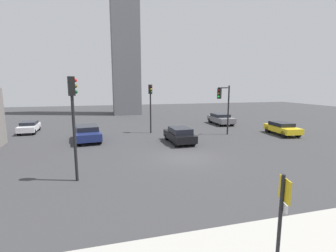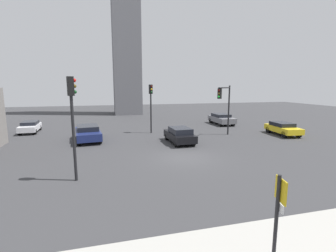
% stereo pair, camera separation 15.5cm
% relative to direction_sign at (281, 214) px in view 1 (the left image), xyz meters
% --- Properties ---
extents(ground_plane, '(101.80, 101.80, 0.00)m').
position_rel_direction_sign_xyz_m(ground_plane, '(1.24, 11.40, -1.85)').
color(ground_plane, '#38383A').
extents(direction_sign, '(0.19, 0.59, 2.80)m').
position_rel_direction_sign_xyz_m(direction_sign, '(0.00, 0.00, 0.00)').
color(direction_sign, black).
rests_on(direction_sign, ground_plane).
extents(traffic_light_0, '(0.39, 0.49, 5.31)m').
position_rel_direction_sign_xyz_m(traffic_light_0, '(0.66, 21.34, 1.85)').
color(traffic_light_0, black).
rests_on(traffic_light_0, ground_plane).
extents(traffic_light_1, '(0.49, 0.39, 5.68)m').
position_rel_direction_sign_xyz_m(traffic_light_1, '(-5.95, 8.78, 2.08)').
color(traffic_light_1, black).
rests_on(traffic_light_1, ground_plane).
extents(traffic_light_2, '(2.22, 1.86, 5.21)m').
position_rel_direction_sign_xyz_m(traffic_light_2, '(7.52, 17.61, 1.84)').
color(traffic_light_2, black).
rests_on(traffic_light_2, ground_plane).
extents(car_0, '(1.91, 4.02, 1.23)m').
position_rel_direction_sign_xyz_m(car_0, '(-12.43, 25.07, -1.18)').
color(car_0, silver).
rests_on(car_0, ground_plane).
extents(car_1, '(2.70, 4.99, 1.45)m').
position_rel_direction_sign_xyz_m(car_1, '(-5.90, 19.06, -1.07)').
color(car_1, navy).
rests_on(car_1, ground_plane).
extents(car_2, '(2.00, 4.24, 1.44)m').
position_rel_direction_sign_xyz_m(car_2, '(2.30, 15.99, -1.10)').
color(car_2, black).
rests_on(car_2, ground_plane).
extents(car_3, '(2.17, 4.66, 1.41)m').
position_rel_direction_sign_xyz_m(car_3, '(11.05, 25.04, -1.08)').
color(car_3, slate).
rests_on(car_3, ground_plane).
extents(car_4, '(2.28, 4.40, 1.33)m').
position_rel_direction_sign_xyz_m(car_4, '(14.05, 16.77, -1.12)').
color(car_4, yellow).
rests_on(car_4, ground_plane).
extents(skyline_tower, '(4.81, 4.81, 38.90)m').
position_rel_direction_sign_xyz_m(skyline_tower, '(-0.01, 40.89, 17.60)').
color(skyline_tower, slate).
rests_on(skyline_tower, ground_plane).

